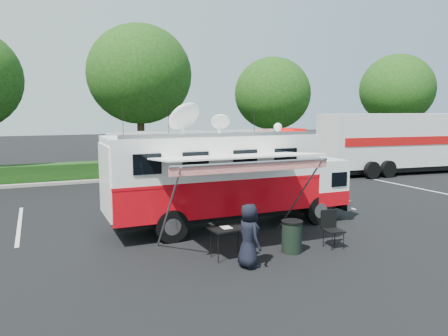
# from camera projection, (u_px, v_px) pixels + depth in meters

# --- Properties ---
(ground_plane) EXTENTS (120.00, 120.00, 0.00)m
(ground_plane) POSITION_uv_depth(u_px,v_px,m) (230.00, 226.00, 14.65)
(ground_plane) COLOR black
(ground_plane) RESTS_ON ground
(back_border) EXTENTS (60.00, 6.14, 8.87)m
(back_border) POSITION_uv_depth(u_px,v_px,m) (159.00, 91.00, 26.18)
(back_border) COLOR #9E998E
(back_border) RESTS_ON ground_plane
(stall_lines) EXTENTS (24.12, 5.50, 0.01)m
(stall_lines) POSITION_uv_depth(u_px,v_px,m) (187.00, 209.00, 17.18)
(stall_lines) COLOR silver
(stall_lines) RESTS_ON ground_plane
(command_truck) EXTENTS (8.19, 2.25, 3.93)m
(command_truck) POSITION_uv_depth(u_px,v_px,m) (228.00, 176.00, 14.40)
(command_truck) COLOR black
(command_truck) RESTS_ON ground_plane
(awning) EXTENTS (4.47, 2.33, 2.70)m
(awning) POSITION_uv_depth(u_px,v_px,m) (239.00, 159.00, 11.87)
(awning) COLOR white
(awning) RESTS_ON ground_plane
(person) EXTENTS (0.58, 0.82, 1.60)m
(person) POSITION_uv_depth(u_px,v_px,m) (249.00, 267.00, 10.81)
(person) COLOR black
(person) RESTS_ON ground_plane
(folding_table) EXTENTS (1.02, 0.77, 0.82)m
(folding_table) POSITION_uv_depth(u_px,v_px,m) (229.00, 229.00, 11.37)
(folding_table) COLOR black
(folding_table) RESTS_ON ground_plane
(folding_chair) EXTENTS (0.56, 0.58, 1.04)m
(folding_chair) POSITION_uv_depth(u_px,v_px,m) (331.00, 225.00, 12.36)
(folding_chair) COLOR black
(folding_chair) RESTS_ON ground_plane
(trash_bin) EXTENTS (0.59, 0.59, 0.88)m
(trash_bin) POSITION_uv_depth(u_px,v_px,m) (292.00, 236.00, 11.87)
(trash_bin) COLOR black
(trash_bin) RESTS_ON ground_plane
(semi_trailer) EXTENTS (12.03, 3.65, 3.65)m
(semi_trailer) POSITION_uv_depth(u_px,v_px,m) (411.00, 142.00, 26.98)
(semi_trailer) COLOR silver
(semi_trailer) RESTS_ON ground_plane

